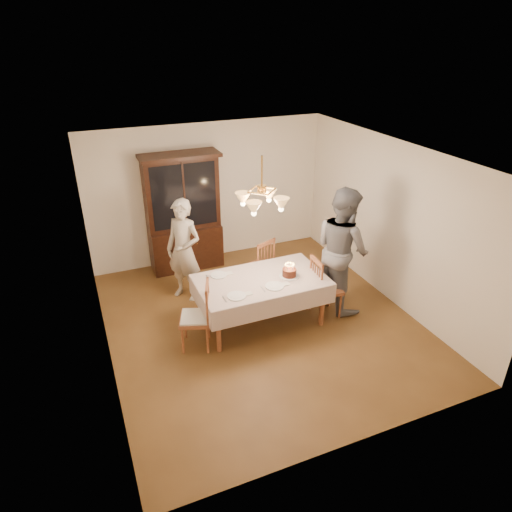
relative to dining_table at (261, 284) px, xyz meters
name	(u,v)px	position (x,y,z in m)	size (l,w,h in m)	color
ground	(261,322)	(0.00, 0.00, -0.68)	(5.00, 5.00, 0.00)	brown
room_shell	(262,228)	(0.00, 0.00, 0.90)	(5.00, 5.00, 5.00)	white
dining_table	(261,284)	(0.00, 0.00, 0.00)	(1.90, 1.10, 0.76)	brown
china_hutch	(183,215)	(-0.57, 2.25, 0.36)	(1.38, 0.54, 2.16)	black
chair_far_side	(258,269)	(0.32, 0.86, -0.24)	(0.57, 0.56, 1.00)	brown
chair_left_end	(196,319)	(-1.07, -0.17, -0.23)	(0.55, 0.56, 1.00)	brown
chair_right_end	(325,290)	(1.01, -0.18, -0.24)	(0.45, 0.47, 1.00)	brown
elderly_woman	(184,250)	(-0.85, 1.18, 0.18)	(0.63, 0.41, 1.72)	beige
adult_in_grey	(342,249)	(1.38, 0.01, 0.31)	(0.97, 0.75, 1.99)	slate
birthday_cake	(289,273)	(0.42, -0.08, 0.13)	(0.30, 0.30, 0.21)	white
place_setting_near_left	(237,296)	(-0.49, -0.31, 0.08)	(0.41, 0.26, 0.02)	white
place_setting_near_right	(275,286)	(0.10, -0.27, 0.08)	(0.42, 0.27, 0.02)	white
place_setting_far_left	(219,275)	(-0.53, 0.35, 0.08)	(0.39, 0.24, 0.02)	white
chandelier	(262,201)	(0.00, 0.00, 1.29)	(0.62, 0.62, 0.73)	#BF8C3F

